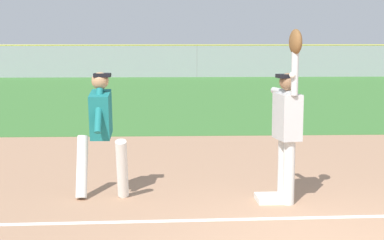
{
  "coord_description": "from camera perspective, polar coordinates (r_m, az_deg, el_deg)",
  "views": [
    {
      "loc": [
        -1.64,
        -5.84,
        2.17
      ],
      "look_at": [
        -1.3,
        2.26,
        1.05
      ],
      "focal_mm": 55.75,
      "sensor_mm": 36.0,
      "label": 1
    }
  ],
  "objects": [
    {
      "name": "outfield_grass",
      "position": [
        23.13,
        1.68,
        2.51
      ],
      "size": [
        50.29,
        19.81,
        0.01
      ],
      "primitive_type": "cube",
      "color": "#3D7533",
      "rests_on": "ground_plane"
    },
    {
      "name": "parked_car_black",
      "position": [
        37.76,
        0.25,
        5.62
      ],
      "size": [
        4.41,
        2.13,
        1.25
      ],
      "rotation": [
        0.0,
        0.0,
        0.0
      ],
      "color": "black",
      "rests_on": "ground_plane"
    },
    {
      "name": "parked_car_white",
      "position": [
        39.45,
        16.29,
        5.4
      ],
      "size": [
        4.48,
        2.27,
        1.25
      ],
      "rotation": [
        0.0,
        0.0,
        -0.04
      ],
      "color": "white",
      "rests_on": "ground_plane"
    },
    {
      "name": "first_base",
      "position": [
        8.11,
        7.52,
        -7.43
      ],
      "size": [
        0.4,
        0.4,
        0.08
      ],
      "primitive_type": "cube",
      "rotation": [
        0.0,
        0.0,
        0.04
      ],
      "color": "white",
      "rests_on": "ground_plane"
    },
    {
      "name": "parked_car_green",
      "position": [
        38.57,
        -16.24,
        5.35
      ],
      "size": [
        4.59,
        2.51,
        1.25
      ],
      "rotation": [
        0.0,
        0.0,
        -0.11
      ],
      "color": "#1E6B33",
      "rests_on": "ground_plane"
    },
    {
      "name": "baseball",
      "position": [
        7.55,
        9.56,
        4.26
      ],
      "size": [
        0.07,
        0.07,
        0.07
      ],
      "primitive_type": "sphere",
      "color": "white"
    },
    {
      "name": "outfield_fence",
      "position": [
        32.94,
        0.46,
        5.67
      ],
      "size": [
        50.37,
        0.08,
        1.79
      ],
      "color": "#93999E",
      "rests_on": "ground_plane"
    },
    {
      "name": "fielder",
      "position": [
        7.86,
        9.15,
        0.09
      ],
      "size": [
        0.33,
        0.9,
        2.28
      ],
      "rotation": [
        0.0,
        0.0,
        3.31
      ],
      "color": "silver",
      "rests_on": "ground_plane"
    },
    {
      "name": "parked_car_red",
      "position": [
        37.54,
        8.81,
        5.51
      ],
      "size": [
        4.47,
        2.25,
        1.25
      ],
      "rotation": [
        0.0,
        0.0,
        -0.04
      ],
      "color": "#B21E1E",
      "rests_on": "ground_plane"
    },
    {
      "name": "runner",
      "position": [
        8.07,
        -8.69,
        -0.58
      ],
      "size": [
        0.71,
        0.84,
        1.72
      ],
      "rotation": [
        0.0,
        0.0,
        -0.01
      ],
      "color": "white",
      "rests_on": "ground_plane"
    },
    {
      "name": "parked_car_silver",
      "position": [
        37.73,
        -7.78,
        5.54
      ],
      "size": [
        4.59,
        2.5,
        1.25
      ],
      "rotation": [
        0.0,
        0.0,
        0.11
      ],
      "color": "#B7B7BC",
      "rests_on": "ground_plane"
    }
  ]
}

